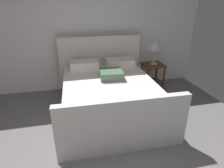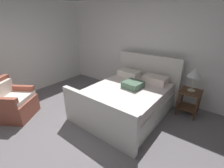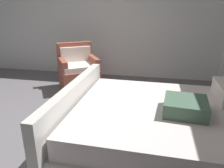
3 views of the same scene
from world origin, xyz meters
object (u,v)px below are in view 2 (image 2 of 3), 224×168
nightstand_right (190,99)px  armchair (12,103)px  bed (128,98)px  table_lamp_right (195,73)px

nightstand_right → armchair: bearing=-141.6°
bed → armchair: bearing=-138.2°
nightstand_right → armchair: armchair is taller
nightstand_right → armchair: (-3.15, -2.50, -0.06)m
nightstand_right → table_lamp_right: table_lamp_right is taller
bed → armchair: size_ratio=2.19×
nightstand_right → table_lamp_right: size_ratio=1.12×
bed → nightstand_right: 1.41m
bed → nightstand_right: bearing=32.1°
armchair → nightstand_right: bearing=38.4°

